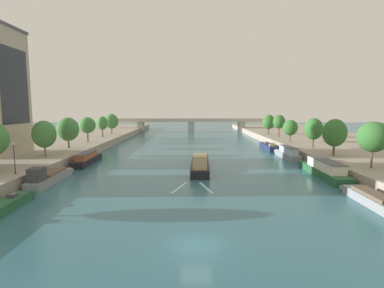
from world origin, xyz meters
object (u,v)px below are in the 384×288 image
barge_midriver (200,164)px  tree_right_end_of_row (269,122)px  tree_right_far (314,129)px  tree_right_past_mid (290,128)px  tree_left_by_lamp (68,129)px  tree_left_second (111,121)px  tree_right_midway (335,133)px  moored_boat_right_lone (268,147)px  tree_right_by_lamp (279,122)px  moored_boat_right_near (382,202)px  moored_boat_right_downstream (324,169)px  moored_boat_left_upstream (87,159)px  moored_boat_left_far (49,177)px  moored_boat_right_upstream (287,153)px  lamppost_left_bank (14,157)px  tree_right_third (373,137)px  bridge_far (191,123)px  tree_left_midway (44,134)px  tree_left_third (102,123)px  tree_left_far (87,125)px  moored_boat_left_downstream (3,207)px

barge_midriver → tree_right_end_of_row: (25.01, 50.05, 4.98)m
tree_right_far → tree_right_past_mid: size_ratio=1.15×
tree_left_by_lamp → tree_left_second: 36.32m
tree_right_past_mid → tree_right_midway: bearing=-87.9°
moored_boat_right_lone → tree_right_by_lamp: bearing=63.2°
moored_boat_right_near → moored_boat_right_downstream: (0.73, 15.74, 0.28)m
moored_boat_left_upstream → tree_right_far: 48.03m
moored_boat_left_far → moored_boat_right_downstream: 41.88m
tree_right_midway → moored_boat_left_far: bearing=-164.7°
moored_boat_right_upstream → lamppost_left_bank: (-44.78, -23.82, 3.17)m
moored_boat_right_lone → tree_right_third: (6.41, -34.29, 5.88)m
moored_boat_right_downstream → tree_right_third: tree_right_third is taller
moored_boat_left_upstream → tree_left_second: size_ratio=1.86×
tree_right_past_mid → tree_left_second: bearing=154.9°
moored_boat_right_upstream → bridge_far: bridge_far is taller
moored_boat_left_upstream → moored_boat_right_downstream: size_ratio=0.81×
moored_boat_left_far → lamppost_left_bank: 5.31m
tree_right_by_lamp → tree_right_far: bearing=-89.6°
tree_right_midway → tree_right_far: 10.02m
moored_boat_left_upstream → tree_right_past_mid: (46.08, 20.15, 4.69)m
tree_left_second → tree_right_by_lamp: 55.04m
tree_left_midway → tree_left_second: 47.71m
moored_boat_left_upstream → tree_right_by_lamp: bearing=35.1°
tree_right_midway → tree_right_by_lamp: size_ratio=1.01×
moored_boat_left_upstream → bridge_far: bearing=75.0°
moored_boat_right_near → tree_left_third: bearing=128.0°
barge_midriver → moored_boat_left_far: bearing=-157.0°
moored_boat_left_far → moored_boat_right_downstream: size_ratio=0.77×
tree_left_third → tree_right_end_of_row: bearing=11.0°
moored_boat_right_near → tree_left_third: (-47.28, 60.58, 5.32)m
moored_boat_left_upstream → barge_midriver: bearing=-14.7°
moored_boat_left_far → tree_left_midway: size_ratio=1.82×
tree_right_by_lamp → tree_left_by_lamp: bearing=-155.6°
moored_boat_left_far → moored_boat_right_lone: (41.05, 35.65, -0.21)m
moored_boat_right_lone → lamppost_left_bank: 58.57m
bridge_far → tree_right_past_mid: bearing=-65.5°
moored_boat_right_upstream → tree_right_by_lamp: size_ratio=1.77×
tree_left_second → barge_midriver: bearing=-60.6°
tree_left_third → lamppost_left_bank: (3.01, -51.40, -1.93)m
lamppost_left_bank → moored_boat_left_far: bearing=35.9°
moored_boat_left_upstream → tree_left_second: (-6.79, 44.94, 5.26)m
tree_left_far → tree_left_second: size_ratio=0.95×
tree_right_midway → moored_boat_left_upstream: bearing=177.4°
moored_boat_right_upstream → tree_left_second: (-47.85, 38.61, 5.15)m
barge_midriver → tree_left_third: bearing=125.7°
moored_boat_left_downstream → tree_left_far: bearing=98.4°
tree_left_midway → tree_right_far: bearing=11.2°
moored_boat_left_downstream → tree_right_past_mid: tree_right_past_mid is taller
moored_boat_right_lone → bridge_far: bridge_far is taller
moored_boat_left_upstream → moored_boat_right_downstream: bearing=-14.8°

